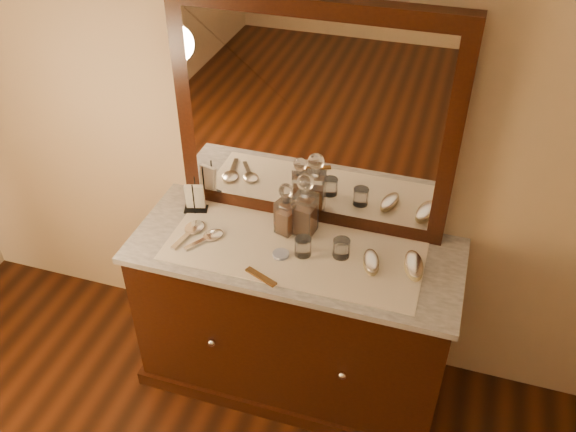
% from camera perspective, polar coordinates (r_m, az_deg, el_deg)
% --- Properties ---
extents(dresser_cabinet, '(1.40, 0.55, 0.82)m').
position_cam_1_polar(dresser_cabinet, '(2.95, 0.59, -9.55)').
color(dresser_cabinet, black).
rests_on(dresser_cabinet, floor).
extents(dresser_plinth, '(1.46, 0.59, 0.08)m').
position_cam_1_polar(dresser_plinth, '(3.23, 0.55, -14.02)').
color(dresser_plinth, black).
rests_on(dresser_plinth, floor).
extents(knob_left, '(0.04, 0.04, 0.04)m').
position_cam_1_polar(knob_left, '(2.82, -7.11, -11.62)').
color(knob_left, silver).
rests_on(knob_left, dresser_cabinet).
extents(knob_right, '(0.04, 0.04, 0.04)m').
position_cam_1_polar(knob_right, '(2.69, 5.08, -14.55)').
color(knob_right, silver).
rests_on(knob_right, dresser_cabinet).
extents(marble_top, '(1.44, 0.59, 0.03)m').
position_cam_1_polar(marble_top, '(2.66, 0.65, -3.29)').
color(marble_top, silver).
rests_on(marble_top, dresser_cabinet).
extents(mirror_frame, '(1.20, 0.08, 1.00)m').
position_cam_1_polar(mirror_frame, '(2.56, 2.34, 8.97)').
color(mirror_frame, black).
rests_on(mirror_frame, marble_top).
extents(mirror_glass, '(1.06, 0.01, 0.86)m').
position_cam_1_polar(mirror_glass, '(2.53, 2.14, 8.62)').
color(mirror_glass, white).
rests_on(mirror_glass, marble_top).
extents(lace_runner, '(1.10, 0.45, 0.00)m').
position_cam_1_polar(lace_runner, '(2.63, 0.52, -3.28)').
color(lace_runner, white).
rests_on(lace_runner, marble_top).
extents(pin_dish, '(0.09, 0.09, 0.01)m').
position_cam_1_polar(pin_dish, '(2.60, -0.67, -3.59)').
color(pin_dish, white).
rests_on(pin_dish, lace_runner).
extents(comb, '(0.15, 0.09, 0.01)m').
position_cam_1_polar(comb, '(2.50, -2.54, -5.66)').
color(comb, brown).
rests_on(comb, lace_runner).
extents(napkin_rack, '(0.12, 0.09, 0.16)m').
position_cam_1_polar(napkin_rack, '(2.86, -8.64, 1.63)').
color(napkin_rack, black).
rests_on(napkin_rack, marble_top).
extents(decanter_left, '(0.10, 0.10, 0.25)m').
position_cam_1_polar(decanter_left, '(2.67, -0.21, 0.19)').
color(decanter_left, '#9B4C16').
rests_on(decanter_left, lace_runner).
extents(decanter_right, '(0.10, 0.10, 0.30)m').
position_cam_1_polar(decanter_right, '(2.66, 1.59, 0.52)').
color(decanter_right, '#9B4C16').
rests_on(decanter_right, lace_runner).
extents(brush_near, '(0.10, 0.16, 0.04)m').
position_cam_1_polar(brush_near, '(2.57, 7.74, -4.28)').
color(brush_near, '#93825A').
rests_on(brush_near, lace_runner).
extents(brush_far, '(0.11, 0.18, 0.05)m').
position_cam_1_polar(brush_far, '(2.58, 11.62, -4.53)').
color(brush_far, '#93825A').
rests_on(brush_far, lace_runner).
extents(hand_mirror_outer, '(0.10, 0.22, 0.02)m').
position_cam_1_polar(hand_mirror_outer, '(2.76, -8.89, -1.26)').
color(hand_mirror_outer, silver).
rests_on(hand_mirror_outer, lace_runner).
extents(hand_mirror_inner, '(0.15, 0.19, 0.02)m').
position_cam_1_polar(hand_mirror_inner, '(2.71, -7.25, -1.90)').
color(hand_mirror_inner, silver).
rests_on(hand_mirror_inner, lace_runner).
extents(tumblers, '(0.23, 0.11, 0.08)m').
position_cam_1_polar(tumblers, '(2.59, 3.19, -2.93)').
color(tumblers, white).
rests_on(tumblers, lace_runner).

